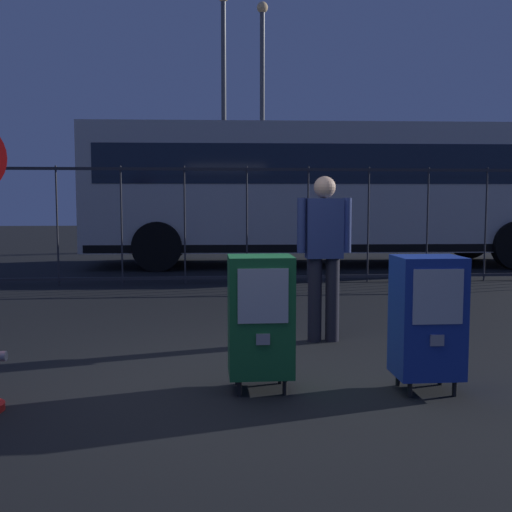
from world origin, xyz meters
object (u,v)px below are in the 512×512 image
Objects in this scene: newspaper_box_secondary at (260,316)px; bus_near at (330,187)px; newspaper_box_primary at (427,316)px; street_light_near_right at (224,102)px; street_light_far_left at (262,108)px; pedestrian at (324,248)px.

newspaper_box_secondary is 0.10× the size of bus_near.
bus_near is (2.34, 8.99, 1.14)m from newspaper_box_secondary.
newspaper_box_primary is 0.14× the size of street_light_near_right.
bus_near is 1.50× the size of street_light_far_left.
newspaper_box_secondary is at bearing -90.63° from street_light_near_right.
pedestrian is 0.24× the size of street_light_far_left.
bus_near is (1.56, 7.43, 0.76)m from pedestrian.
street_light_near_right is (-1.09, 13.56, 3.65)m from newspaper_box_primary.
pedestrian is 0.23× the size of street_light_near_right.
newspaper_box_secondary is at bearing -102.69° from bus_near.
street_light_far_left is (1.11, 0.02, -0.14)m from street_light_near_right.
pedestrian reaches higher than newspaper_box_primary.
street_light_far_left reaches higher than newspaper_box_secondary.
street_light_near_right reaches higher than bus_near.
newspaper_box_primary is at bearing -94.99° from bus_near.
newspaper_box_secondary is 13.95m from street_light_far_left.
street_light_far_left is at bearing 105.61° from bus_near.
bus_near is at bearing 78.15° from pedestrian.
newspaper_box_primary is 1.24m from newspaper_box_secondary.
street_light_near_right is (-0.64, 11.87, 3.27)m from pedestrian.
newspaper_box_primary is 0.15× the size of street_light_far_left.
pedestrian is 0.16× the size of bus_near.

